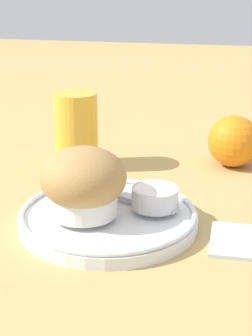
{
  "coord_description": "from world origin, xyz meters",
  "views": [
    {
      "loc": [
        0.14,
        -0.58,
        0.29
      ],
      "look_at": [
        0.02,
        0.04,
        0.06
      ],
      "focal_mm": 60.0,
      "sensor_mm": 36.0,
      "label": 1
    }
  ],
  "objects_px": {
    "orange_fruit": "(234,141)",
    "juice_glass": "(76,130)",
    "muffin": "(84,183)",
    "butter_knife": "(110,192)"
  },
  "relations": [
    {
      "from": "butter_knife",
      "to": "juice_glass",
      "type": "bearing_deg",
      "value": 146.31
    },
    {
      "from": "muffin",
      "to": "orange_fruit",
      "type": "height_order",
      "value": "muffin"
    },
    {
      "from": "muffin",
      "to": "butter_knife",
      "type": "distance_m",
      "value": 0.07
    },
    {
      "from": "muffin",
      "to": "orange_fruit",
      "type": "distance_m",
      "value": 0.3
    },
    {
      "from": "muffin",
      "to": "orange_fruit",
      "type": "bearing_deg",
      "value": 57.06
    },
    {
      "from": "orange_fruit",
      "to": "juice_glass",
      "type": "xyz_separation_m",
      "value": [
        -0.23,
        -0.05,
        0.02
      ]
    },
    {
      "from": "orange_fruit",
      "to": "juice_glass",
      "type": "relative_size",
      "value": 0.68
    },
    {
      "from": "butter_knife",
      "to": "orange_fruit",
      "type": "relative_size",
      "value": 2.34
    },
    {
      "from": "muffin",
      "to": "juice_glass",
      "type": "distance_m",
      "value": 0.21
    },
    {
      "from": "muffin",
      "to": "orange_fruit",
      "type": "relative_size",
      "value": 1.27
    }
  ]
}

